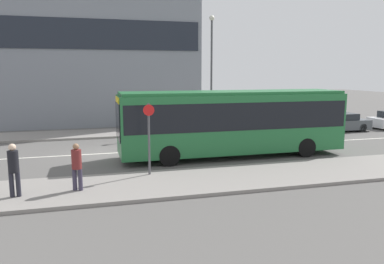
# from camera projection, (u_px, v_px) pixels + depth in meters

# --- Properties ---
(ground_plane) EXTENTS (120.00, 120.00, 0.00)m
(ground_plane) POSITION_uv_depth(u_px,v_px,m) (103.00, 154.00, 19.51)
(ground_plane) COLOR #595654
(sidewalk_near) EXTENTS (44.00, 3.50, 0.13)m
(sidewalk_near) POSITION_uv_depth(u_px,v_px,m) (109.00, 188.00, 13.55)
(sidewalk_near) COLOR gray
(sidewalk_near) RESTS_ON ground_plane
(sidewalk_far) EXTENTS (44.00, 3.50, 0.13)m
(sidewalk_far) POSITION_uv_depth(u_px,v_px,m) (99.00, 134.00, 25.46)
(sidewalk_far) COLOR gray
(sidewalk_far) RESTS_ON ground_plane
(lane_centerline) EXTENTS (41.80, 0.16, 0.01)m
(lane_centerline) POSITION_uv_depth(u_px,v_px,m) (103.00, 154.00, 19.51)
(lane_centerline) COLOR silver
(lane_centerline) RESTS_ON ground_plane
(city_bus) EXTENTS (11.29, 2.62, 3.28)m
(city_bus) POSITION_uv_depth(u_px,v_px,m) (232.00, 119.00, 18.67)
(city_bus) COLOR #236B38
(city_bus) RESTS_ON ground_plane
(parked_car_0) EXTENTS (4.04, 1.88, 1.36)m
(parked_car_0) POSITION_uv_depth(u_px,v_px,m) (284.00, 124.00, 25.77)
(parked_car_0) COLOR #A39E84
(parked_car_0) RESTS_ON ground_plane
(parked_car_1) EXTENTS (3.94, 1.74, 1.29)m
(parked_car_1) POSITION_uv_depth(u_px,v_px,m) (341.00, 123.00, 26.94)
(parked_car_1) COLOR #4C5156
(parked_car_1) RESTS_ON ground_plane
(pedestrian_near_stop) EXTENTS (0.35, 0.34, 1.79)m
(pedestrian_near_stop) POSITION_uv_depth(u_px,v_px,m) (14.00, 167.00, 12.23)
(pedestrian_near_stop) COLOR #23232D
(pedestrian_near_stop) RESTS_ON sidewalk_near
(pedestrian_down_pavement) EXTENTS (0.34, 0.34, 1.66)m
(pedestrian_down_pavement) POSITION_uv_depth(u_px,v_px,m) (77.00, 164.00, 12.91)
(pedestrian_down_pavement) COLOR #383347
(pedestrian_down_pavement) RESTS_ON sidewalk_near
(bus_stop_sign) EXTENTS (0.44, 0.12, 2.87)m
(bus_stop_sign) POSITION_uv_depth(u_px,v_px,m) (149.00, 134.00, 14.82)
(bus_stop_sign) COLOR #4C4C51
(bus_stop_sign) RESTS_ON sidewalk_near
(street_lamp) EXTENTS (0.36, 0.36, 7.91)m
(street_lamp) POSITION_uv_depth(u_px,v_px,m) (212.00, 62.00, 26.00)
(street_lamp) COLOR #4C4C51
(street_lamp) RESTS_ON sidewalk_far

